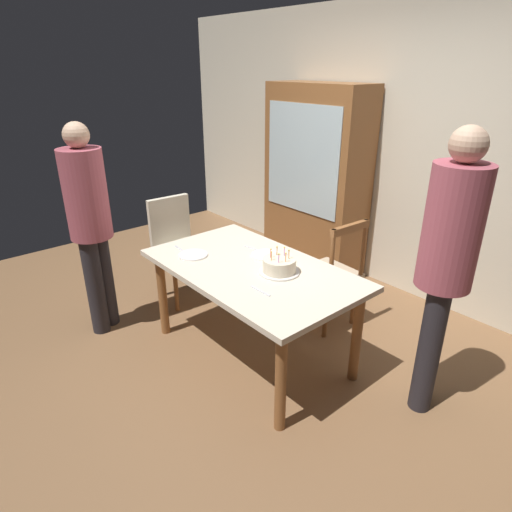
{
  "coord_description": "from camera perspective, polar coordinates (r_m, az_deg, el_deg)",
  "views": [
    {
      "loc": [
        2.15,
        -1.8,
        2.06
      ],
      "look_at": [
        0.05,
        0.0,
        0.84
      ],
      "focal_mm": 30.7,
      "sensor_mm": 36.0,
      "label": 1
    }
  ],
  "objects": [
    {
      "name": "birthday_cake",
      "position": [
        3.0,
        3.06,
        -1.31
      ],
      "size": [
        0.28,
        0.28,
        0.17
      ],
      "color": "silver",
      "rests_on": "dining_table"
    },
    {
      "name": "dining_table",
      "position": [
        3.14,
        -0.59,
        -2.9
      ],
      "size": [
        1.58,
        0.92,
        0.74
      ],
      "color": "beige",
      "rests_on": "ground"
    },
    {
      "name": "plate_far_side",
      "position": [
        3.28,
        1.27,
        0.14
      ],
      "size": [
        0.22,
        0.22,
        0.01
      ],
      "primitive_type": "cylinder",
      "color": "white",
      "rests_on": "dining_table"
    },
    {
      "name": "chair_upholstered",
      "position": [
        4.12,
        -10.31,
        1.63
      ],
      "size": [
        0.47,
        0.46,
        0.95
      ],
      "color": "beige",
      "rests_on": "ground"
    },
    {
      "name": "person_guest",
      "position": [
        2.75,
        23.54,
        -0.57
      ],
      "size": [
        0.32,
        0.32,
        1.78
      ],
      "color": "#262328",
      "rests_on": "ground"
    },
    {
      "name": "ground",
      "position": [
        3.48,
        -0.55,
        -12.5
      ],
      "size": [
        6.4,
        6.4,
        0.0
      ],
      "primitive_type": "plane",
      "color": "brown"
    },
    {
      "name": "fork_near_celebrant",
      "position": [
        3.43,
        -9.81,
        0.87
      ],
      "size": [
        0.18,
        0.03,
        0.01
      ],
      "primitive_type": "cube",
      "rotation": [
        0.0,
        0.0,
        -0.08
      ],
      "color": "silver",
      "rests_on": "dining_table"
    },
    {
      "name": "fork_far_side",
      "position": [
        3.4,
        -0.36,
        0.98
      ],
      "size": [
        0.18,
        0.05,
        0.01
      ],
      "primitive_type": "cube",
      "rotation": [
        0.0,
        0.0,
        0.17
      ],
      "color": "silver",
      "rests_on": "dining_table"
    },
    {
      "name": "person_celebrant",
      "position": [
        3.61,
        -20.86,
        4.52
      ],
      "size": [
        0.32,
        0.32,
        1.69
      ],
      "color": "#262328",
      "rests_on": "ground"
    },
    {
      "name": "china_cabinet",
      "position": [
        4.62,
        7.79,
        9.7
      ],
      "size": [
        1.1,
        0.45,
        1.9
      ],
      "color": "brown",
      "rests_on": "ground"
    },
    {
      "name": "fork_near_guest",
      "position": [
        2.78,
        0.55,
        -4.55
      ],
      "size": [
        0.18,
        0.02,
        0.01
      ],
      "primitive_type": "cube",
      "rotation": [
        0.0,
        0.0,
        0.01
      ],
      "color": "silver",
      "rests_on": "dining_table"
    },
    {
      "name": "chair_spindle_back",
      "position": [
        3.67,
        9.61,
        -2.43
      ],
      "size": [
        0.47,
        0.47,
        0.95
      ],
      "color": "tan",
      "rests_on": "ground"
    },
    {
      "name": "back_wall",
      "position": [
        4.31,
        19.02,
        12.36
      ],
      "size": [
        6.4,
        0.1,
        2.6
      ],
      "primitive_type": "cube",
      "color": "beige",
      "rests_on": "ground"
    },
    {
      "name": "plate_near_celebrant",
      "position": [
        3.31,
        -8.21,
        0.15
      ],
      "size": [
        0.22,
        0.22,
        0.01
      ],
      "primitive_type": "cylinder",
      "color": "white",
      "rests_on": "dining_table"
    }
  ]
}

